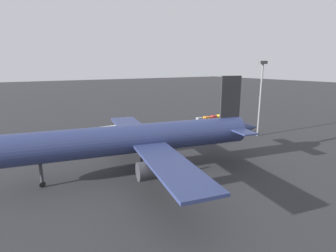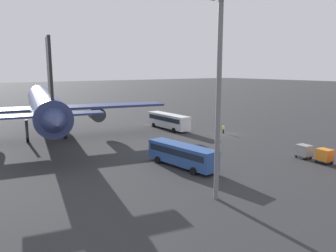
# 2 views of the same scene
# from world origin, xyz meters

# --- Properties ---
(ground_plane) EXTENTS (600.00, 600.00, 0.00)m
(ground_plane) POSITION_xyz_m (0.00, 0.00, 0.00)
(ground_plane) COLOR #2D2D30
(airplane) EXTENTS (52.23, 45.28, 17.29)m
(airplane) POSITION_xyz_m (16.42, 31.45, 6.50)
(airplane) COLOR navy
(airplane) RESTS_ON ground
(shuttle_bus_near) EXTENTS (12.56, 3.08, 3.36)m
(shuttle_bus_near) POSITION_xyz_m (11.25, 6.62, 2.01)
(shuttle_bus_near) COLOR white
(shuttle_bus_near) RESTS_ON ground
(shuttle_bus_far) EXTENTS (11.36, 3.83, 3.07)m
(shuttle_bus_far) POSITION_xyz_m (-12.81, 21.46, 1.85)
(shuttle_bus_far) COLOR #2D5199
(shuttle_bus_far) RESTS_ON ground
(worker_person) EXTENTS (0.38, 0.38, 1.74)m
(worker_person) POSITION_xyz_m (0.75, 0.19, 0.87)
(worker_person) COLOR #1E1E2D
(worker_person) RESTS_ON ground
(cargo_cart_orange) EXTENTS (2.17, 1.89, 2.06)m
(cargo_cart_orange) POSITION_xyz_m (-23.07, 4.04, 1.19)
(cargo_cart_orange) COLOR #38383D
(cargo_cart_orange) RESTS_ON ground
(cargo_cart_grey) EXTENTS (2.17, 1.89, 2.06)m
(cargo_cart_grey) POSITION_xyz_m (-19.90, 4.07, 1.19)
(cargo_cart_grey) COLOR #38383D
(cargo_cart_grey) RESTS_ON ground
(light_pole) EXTENTS (2.80, 0.70, 20.43)m
(light_pole) POSITION_xyz_m (-23.59, 25.32, 12.29)
(light_pole) COLOR slate
(light_pole) RESTS_ON ground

